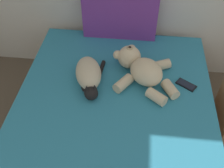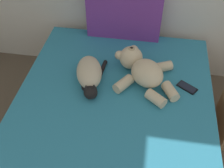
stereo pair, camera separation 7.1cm
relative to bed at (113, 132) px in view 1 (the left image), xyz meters
The scene contains 5 objects.
bed is the anchor object (origin of this frame).
patterned_cushion 1.02m from the bed, 92.30° to the left, with size 0.65×0.12×0.46m.
cat 0.46m from the bed, 128.20° to the left, with size 0.27×0.44×0.15m.
teddy_bear 0.53m from the bed, 64.48° to the left, with size 0.52×0.56×0.20m.
cell_phone 0.66m from the bed, 30.60° to the left, with size 0.16×0.14×0.01m.
Camera 1 is at (1.62, 2.17, 1.94)m, focal length 43.73 mm.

